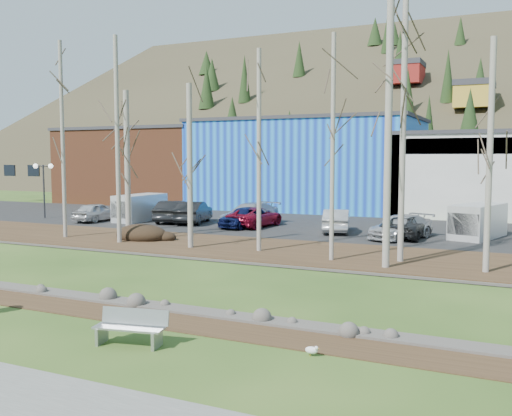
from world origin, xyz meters
The scene contains 34 objects.
ground centered at (0.00, 0.00, 0.00)m, with size 200.00×200.00×0.00m, color #284916.
dirt_strip centered at (0.00, 2.10, 0.01)m, with size 80.00×1.80×0.03m, color #382616.
near_bank_rocks centered at (0.00, 3.10, 0.00)m, with size 80.00×0.80×0.50m, color #47423D, non-canonical shape.
river centered at (0.00, 7.20, 0.00)m, with size 80.00×8.00×0.90m, color black, non-canonical shape.
far_bank_rocks centered at (0.00, 11.30, 0.00)m, with size 80.00×0.80×0.46m, color #47423D, non-canonical shape.
far_bank centered at (0.00, 14.50, 0.07)m, with size 80.00×7.00×0.15m, color #382616.
parking_lot centered at (0.00, 25.00, 0.07)m, with size 80.00×14.00×0.14m, color black.
building_brick centered at (-24.00, 39.00, 3.91)m, with size 16.32×12.24×7.80m.
building_blue centered at (-6.00, 39.00, 4.16)m, with size 20.40×12.24×8.30m.
hillside centered at (0.00, 84.00, 17.50)m, with size 160.00×72.00×35.00m, color #373020, non-canonical shape.
bench_intact centered at (3.39, -0.15, 0.46)m, with size 1.89×0.88×0.91m.
seagull centered at (7.82, 1.00, 0.15)m, with size 0.38×0.18×0.27m.
dirt_mound centered at (-7.16, 14.66, 0.46)m, with size 3.15×2.22×0.62m, color black.
birch_0 centered at (-11.70, 13.51, 5.75)m, with size 0.22×0.22×11.20m.
birch_1 centered at (-8.09, 14.69, 4.33)m, with size 0.32×0.32×8.35m.
birch_2 centered at (-7.52, 13.15, 5.67)m, with size 0.24×0.24×11.04m.
birch_3 centered at (-3.06, 13.24, 4.30)m, with size 0.28×0.28×8.30m.
birch_4 centered at (0.56, 13.76, 5.06)m, with size 0.22×0.22×9.82m.
birch_5 centered at (4.58, 12.82, 5.16)m, with size 0.20×0.20×10.02m.
birch_6 centered at (7.16, 12.15, 5.84)m, with size 0.30×0.30×11.39m.
birch_7 centered at (11.04, 12.84, 4.79)m, with size 0.24×0.24×9.28m.
birch_8 centered at (7.45, 13.80, 6.63)m, with size 0.26×0.26×12.97m.
street_lamp centered at (-20.66, 20.79, 3.40)m, with size 1.53×0.73×4.15m.
car_0 centered at (-15.57, 20.76, 0.82)m, with size 1.61×3.99×1.36m, color silver.
car_1 centered at (-8.63, 22.74, 0.91)m, with size 1.63×4.66×1.54m, color black.
car_2 centered at (-3.82, 22.67, 0.80)m, with size 2.18×4.73×1.32m, color maroon.
car_3 centered at (-4.50, 23.23, 0.90)m, with size 2.13×5.23×1.52m, color #A6A8AE.
car_4 centered at (-4.22, 21.97, 0.85)m, with size 1.68×4.18×1.42m, color #10184A.
car_5 centered at (1.92, 22.29, 0.86)m, with size 1.52×4.35×1.43m, color silver.
car_6 centered at (6.30, 21.59, 0.78)m, with size 2.13×4.63×1.29m, color #28292A.
car_7 centered at (6.09, 21.07, 0.81)m, with size 1.89×4.65×1.35m, color #B9B9BB.
car_8 centered at (-10.30, 22.74, 0.91)m, with size 1.63×4.66×1.54m, color black.
van_white centered at (9.98, 23.13, 1.11)m, with size 3.03×4.76×1.93m.
van_grey centered at (-13.04, 22.31, 1.10)m, with size 1.89×4.40×1.91m.
Camera 1 is at (12.20, -11.56, 4.72)m, focal length 40.00 mm.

